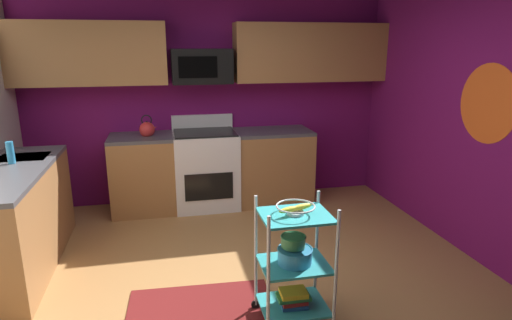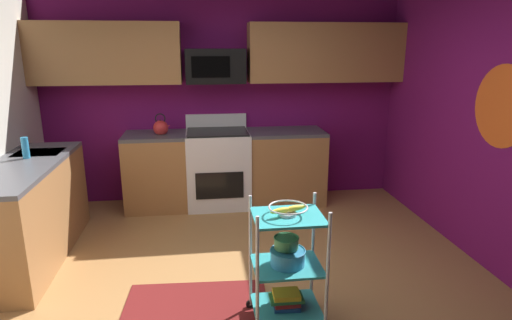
{
  "view_description": "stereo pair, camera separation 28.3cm",
  "coord_description": "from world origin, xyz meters",
  "views": [
    {
      "loc": [
        -0.59,
        -2.99,
        1.96
      ],
      "look_at": [
        0.13,
        0.29,
        1.05
      ],
      "focal_mm": 30.28,
      "sensor_mm": 36.0,
      "label": 1
    },
    {
      "loc": [
        -0.31,
        -3.04,
        1.96
      ],
      "look_at": [
        0.13,
        0.29,
        1.05
      ],
      "focal_mm": 30.28,
      "sensor_mm": 36.0,
      "label": 2
    }
  ],
  "objects": [
    {
      "name": "mixing_bowl_large",
      "position": [
        0.27,
        -0.36,
        0.52
      ],
      "size": [
        0.25,
        0.25,
        0.11
      ],
      "color": "#338CBF",
      "rests_on": "rolling_cart"
    },
    {
      "name": "upper_cabinets",
      "position": [
        0.02,
        2.23,
        1.85
      ],
      "size": [
        4.4,
        0.33,
        0.7
      ],
      "color": "#9E6B3D"
    },
    {
      "name": "counter_run",
      "position": [
        -0.81,
        1.6,
        0.46
      ],
      "size": [
        3.41,
        2.37,
        0.92
      ],
      "color": "#9E6B3D",
      "rests_on": "ground"
    },
    {
      "name": "dish_soap_bottle",
      "position": [
        -1.92,
        1.11,
        1.02
      ],
      "size": [
        0.06,
        0.06,
        0.2
      ],
      "primitive_type": "cylinder",
      "color": "#2D8CBF",
      "rests_on": "counter_run"
    },
    {
      "name": "kettle",
      "position": [
        -0.77,
        2.1,
        1.0
      ],
      "size": [
        0.21,
        0.18,
        0.26
      ],
      "color": "red",
      "rests_on": "counter_run"
    },
    {
      "name": "fruit_bowl",
      "position": [
        0.27,
        -0.36,
        0.88
      ],
      "size": [
        0.27,
        0.27,
        0.07
      ],
      "color": "silver",
      "rests_on": "rolling_cart"
    },
    {
      "name": "rolling_cart",
      "position": [
        0.27,
        -0.36,
        0.45
      ],
      "size": [
        0.54,
        0.41,
        0.91
      ],
      "color": "silver",
      "rests_on": "ground"
    },
    {
      "name": "wall_flower_decal",
      "position": [
        2.2,
        0.25,
        1.45
      ],
      "size": [
        0.0,
        0.7,
        0.7
      ],
      "primitive_type": "cylinder",
      "rotation": [
        0.0,
        1.57,
        0.0
      ],
      "color": "#E5591E"
    },
    {
      "name": "microwave",
      "position": [
        -0.1,
        2.21,
        1.7
      ],
      "size": [
        0.7,
        0.39,
        0.4
      ],
      "color": "black"
    },
    {
      "name": "wall_back",
      "position": [
        0.0,
        2.43,
        1.3
      ],
      "size": [
        4.52,
        0.06,
        2.6
      ],
      "primitive_type": "cube",
      "color": "#6B1156",
      "rests_on": "ground"
    },
    {
      "name": "mixing_bowl_small",
      "position": [
        0.26,
        -0.33,
        0.62
      ],
      "size": [
        0.18,
        0.18,
        0.08
      ],
      "color": "#387F4C",
      "rests_on": "rolling_cart"
    },
    {
      "name": "floor",
      "position": [
        0.0,
        0.0,
        -0.02
      ],
      "size": [
        4.4,
        4.8,
        0.04
      ],
      "primitive_type": "cube",
      "color": "#A87542",
      "rests_on": "ground"
    },
    {
      "name": "oven_range",
      "position": [
        -0.1,
        2.1,
        0.48
      ],
      "size": [
        0.76,
        0.65,
        1.1
      ],
      "color": "white",
      "rests_on": "ground"
    },
    {
      "name": "floor_rug",
      "position": [
        -0.38,
        -0.11,
        0.01
      ],
      "size": [
        1.14,
        0.76,
        0.01
      ],
      "primitive_type": "cube",
      "rotation": [
        0.0,
        0.0,
        -0.06
      ],
      "color": "maroon",
      "rests_on": "ground"
    },
    {
      "name": "book_stack",
      "position": [
        0.27,
        -0.36,
        0.18
      ],
      "size": [
        0.24,
        0.19,
        0.11
      ],
      "color": "#1E4C8C",
      "rests_on": "rolling_cart"
    }
  ]
}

